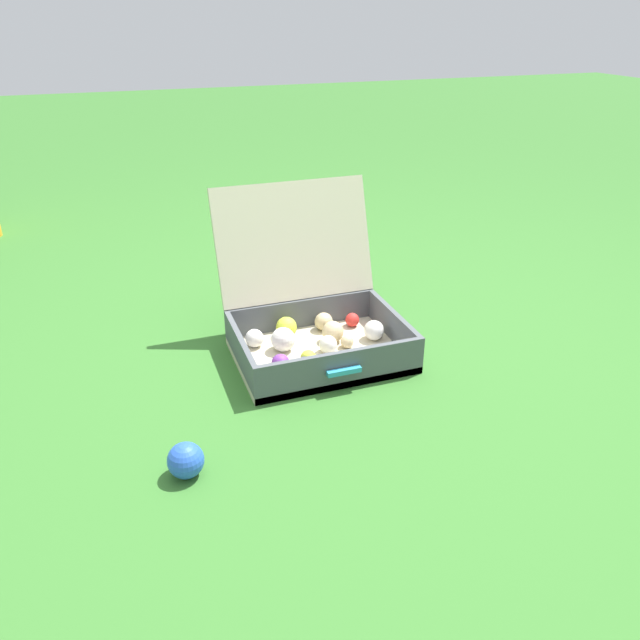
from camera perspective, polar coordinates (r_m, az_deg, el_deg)
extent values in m
plane|color=#336B28|center=(2.10, 2.86, -3.98)|extent=(16.00, 16.00, 0.00)
cube|color=beige|center=(2.12, 0.00, -3.16)|extent=(0.56, 0.42, 0.03)
cube|color=#4C5156|center=(2.03, -7.22, -3.13)|extent=(0.02, 0.42, 0.13)
cube|color=#4C5156|center=(2.19, 6.69, -0.77)|extent=(0.02, 0.42, 0.13)
cube|color=#4C5156|center=(1.94, 1.97, -4.58)|extent=(0.52, 0.02, 0.13)
cube|color=#4C5156|center=(2.27, -1.68, 0.35)|extent=(0.52, 0.02, 0.13)
cube|color=beige|center=(2.23, -2.39, 7.21)|extent=(0.56, 0.15, 0.40)
cube|color=teal|center=(1.92, 2.21, -4.70)|extent=(0.11, 0.02, 0.02)
sphere|color=navy|center=(1.98, -1.46, -4.15)|extent=(0.06, 0.06, 0.06)
sphere|color=white|center=(2.11, -3.39, -1.78)|extent=(0.08, 0.08, 0.08)
sphere|color=#D1B784|center=(2.16, 1.18, -1.08)|extent=(0.08, 0.08, 0.08)
sphere|color=white|center=(2.18, 4.94, -0.94)|extent=(0.07, 0.07, 0.07)
sphere|color=white|center=(2.10, 0.73, -2.24)|extent=(0.06, 0.06, 0.06)
sphere|color=red|center=(2.27, 2.96, 0.02)|extent=(0.05, 0.05, 0.05)
sphere|color=purple|center=(1.99, -3.61, -3.96)|extent=(0.06, 0.06, 0.06)
sphere|color=#D1B784|center=(2.13, 2.50, -1.99)|extent=(0.05, 0.05, 0.05)
sphere|color=#D1B784|center=(2.24, 0.34, -0.14)|extent=(0.07, 0.07, 0.07)
sphere|color=blue|center=(2.03, 4.98, -3.36)|extent=(0.06, 0.06, 0.06)
sphere|color=#CCDB38|center=(2.03, -1.11, -3.42)|extent=(0.05, 0.05, 0.05)
sphere|color=#CCDB38|center=(2.20, -3.09, -0.66)|extent=(0.07, 0.07, 0.07)
sphere|color=white|center=(2.14, -6.01, -1.67)|extent=(0.06, 0.06, 0.06)
sphere|color=blue|center=(1.65, -12.16, -12.41)|extent=(0.09, 0.09, 0.09)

